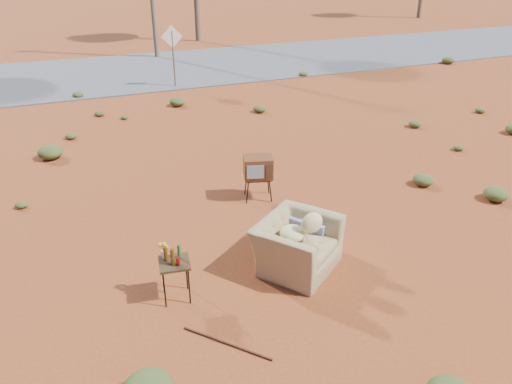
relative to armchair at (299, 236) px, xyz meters
name	(u,v)px	position (x,y,z in m)	size (l,w,h in m)	color
ground	(267,277)	(-0.63, -0.15, -0.52)	(140.00, 140.00, 0.00)	brown
highway	(122,72)	(-0.63, 14.85, -0.50)	(140.00, 7.00, 0.04)	#565659
armchair	(299,236)	(0.00, 0.00, 0.00)	(1.64, 1.67, 1.12)	#967D52
tv_unit	(258,168)	(0.28, 2.43, 0.16)	(0.68, 0.60, 0.92)	black
side_table	(172,260)	(-2.11, -0.09, 0.14)	(0.51, 0.51, 0.91)	#3A2815
rusty_bar	(227,343)	(-1.71, -1.32, -0.51)	(0.04, 0.04, 1.34)	#4F2215
road_sign	(173,45)	(0.87, 11.85, 0.98)	(0.78, 0.06, 2.19)	brown
scrub_patch	(156,172)	(-1.45, 4.26, -0.38)	(17.49, 8.07, 0.33)	#3D4920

